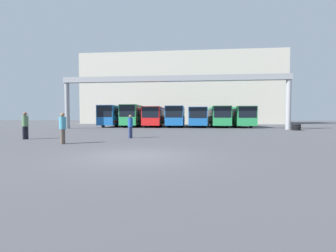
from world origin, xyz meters
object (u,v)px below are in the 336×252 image
object	(u,v)px
bus_slot_0	(116,115)
tire_stack	(296,127)
bus_slot_4	(197,116)
bus_slot_1	(137,115)
bus_slot_5	(217,116)
pedestrian_near_right	(130,126)
bus_slot_6	(238,116)
bus_slot_2	(156,116)
pedestrian_near_left	(25,125)
pedestrian_mid_left	(63,127)
bus_slot_3	(176,115)

from	to	relation	value
bus_slot_0	tire_stack	size ratio (longest dim) A/B	9.77
bus_slot_0	bus_slot_4	world-z (taller)	bus_slot_0
bus_slot_1	tire_stack	world-z (taller)	bus_slot_1
bus_slot_0	tire_stack	world-z (taller)	bus_slot_0
bus_slot_5	bus_slot_0	bearing A→B (deg)	-175.96
bus_slot_0	pedestrian_near_right	distance (m)	21.71
bus_slot_1	bus_slot_6	world-z (taller)	bus_slot_1
bus_slot_6	pedestrian_near_right	world-z (taller)	bus_slot_6
bus_slot_2	bus_slot_4	size ratio (longest dim) A/B	1.14
bus_slot_4	pedestrian_near_right	bearing A→B (deg)	-104.89
pedestrian_near_left	pedestrian_mid_left	bearing A→B (deg)	-95.25
bus_slot_0	pedestrian_near_right	world-z (taller)	bus_slot_0
bus_slot_0	tire_stack	bearing A→B (deg)	-19.83
bus_slot_3	pedestrian_near_right	world-z (taller)	bus_slot_3
bus_slot_3	pedestrian_near_right	bearing A→B (deg)	-95.93
bus_slot_1	bus_slot_6	size ratio (longest dim) A/B	1.04
bus_slot_6	pedestrian_near_right	bearing A→B (deg)	-119.70
bus_slot_3	bus_slot_4	xyz separation A→B (m)	(3.31, 0.06, -0.09)
bus_slot_0	pedestrian_mid_left	world-z (taller)	bus_slot_0
bus_slot_2	bus_slot_5	world-z (taller)	bus_slot_5
pedestrian_near_right	bus_slot_6	bearing A→B (deg)	179.66
bus_slot_2	bus_slot_5	bearing A→B (deg)	1.86
pedestrian_mid_left	pedestrian_near_left	distance (m)	4.66
bus_slot_2	pedestrian_mid_left	size ratio (longest dim) A/B	6.76
bus_slot_3	tire_stack	distance (m)	16.99
bus_slot_3	tire_stack	bearing A→B (deg)	-31.53
bus_slot_4	bus_slot_6	bearing A→B (deg)	6.22
bus_slot_0	bus_slot_4	distance (m)	13.22
bus_slot_3	bus_slot_6	size ratio (longest dim) A/B	0.87
bus_slot_3	bus_slot_6	distance (m)	9.95
bus_slot_0	bus_slot_2	distance (m)	6.67
bus_slot_3	pedestrian_near_left	xyz separation A→B (m)	(-9.02, -21.78, -0.82)
bus_slot_2	bus_slot_3	distance (m)	3.39
bus_slot_1	bus_slot_3	world-z (taller)	bus_slot_1
bus_slot_0	pedestrian_near_left	bearing A→B (deg)	-87.63
bus_slot_0	bus_slot_3	bearing A→B (deg)	0.44
bus_slot_2	pedestrian_mid_left	xyz separation A→B (m)	(-1.67, -24.87, -0.83)
bus_slot_4	tire_stack	world-z (taller)	bus_slot_4
bus_slot_6	pedestrian_near_right	size ratio (longest dim) A/B	7.08
bus_slot_6	tire_stack	distance (m)	10.74
bus_slot_5	bus_slot_3	bearing A→B (deg)	-170.63
bus_slot_0	bus_slot_6	bearing A→B (deg)	2.48
bus_slot_3	bus_slot_2	bearing A→B (deg)	166.90
bus_slot_1	bus_slot_4	xyz separation A→B (m)	(9.92, -0.95, -0.22)
bus_slot_3	tire_stack	xyz separation A→B (m)	(14.43, -8.86, -1.44)
bus_slot_4	pedestrian_mid_left	distance (m)	25.55
bus_slot_1	pedestrian_near_right	world-z (taller)	bus_slot_1
bus_slot_0	bus_slot_5	xyz separation A→B (m)	(16.53, 1.17, -0.10)
bus_slot_5	bus_slot_6	distance (m)	3.32
bus_slot_3	bus_slot_5	xyz separation A→B (m)	(6.61, 1.09, -0.02)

